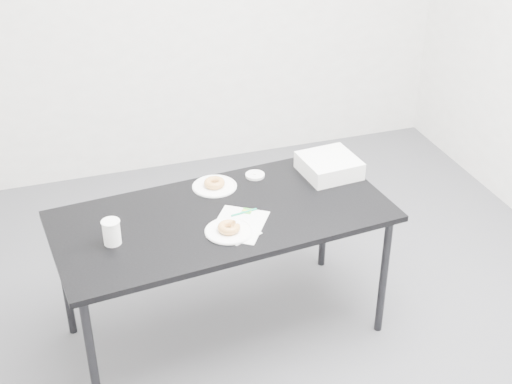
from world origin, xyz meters
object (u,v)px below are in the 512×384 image
object	(u,v)px
donut_near	(229,227)
plate_far	(215,186)
table	(223,223)
donut_far	(214,183)
plate_near	(229,231)
pen	(244,212)
coffee_cup	(112,232)
scorecard	(239,224)
bakery_box	(329,166)

from	to	relation	value
donut_near	plate_far	size ratio (longest dim) A/B	0.46
table	donut_near	distance (m)	0.18
table	donut_far	xyz separation A→B (m)	(0.03, 0.26, 0.08)
table	plate_near	size ratio (longest dim) A/B	7.47
pen	donut_far	distance (m)	0.30
donut_far	table	bearing A→B (deg)	-96.82
table	pen	size ratio (longest dim) A/B	12.46
plate_far	plate_near	bearing A→B (deg)	-96.25
donut_near	plate_far	distance (m)	0.43
plate_near	donut_far	bearing A→B (deg)	83.75
table	donut_far	size ratio (longest dim) A/B	15.70
coffee_cup	pen	bearing A→B (deg)	4.69
pen	plate_near	bearing A→B (deg)	-140.13
donut_far	coffee_cup	bearing A→B (deg)	-149.03
scorecard	table	bearing A→B (deg)	145.67
plate_far	bakery_box	bearing A→B (deg)	-4.84
plate_near	bakery_box	xyz separation A→B (m)	(0.66, 0.37, 0.04)
coffee_cup	plate_far	bearing A→B (deg)	30.97
plate_near	plate_far	bearing A→B (deg)	83.75
donut_near	donut_far	distance (m)	0.42
bakery_box	pen	bearing A→B (deg)	-161.44
pen	coffee_cup	world-z (taller)	coffee_cup
plate_far	donut_far	distance (m)	0.02
pen	bakery_box	distance (m)	0.60
table	coffee_cup	bearing A→B (deg)	-176.78
table	pen	distance (m)	0.12
plate_near	donut_far	xyz separation A→B (m)	(0.05, 0.42, 0.02)
donut_far	plate_near	bearing A→B (deg)	-96.25
scorecard	plate_near	size ratio (longest dim) A/B	1.29
donut_near	coffee_cup	world-z (taller)	coffee_cup
plate_near	donut_far	distance (m)	0.43
donut_far	coffee_cup	size ratio (longest dim) A/B	0.90
donut_near	bakery_box	size ratio (longest dim) A/B	0.38
pen	donut_far	world-z (taller)	donut_far
scorecard	plate_far	xyz separation A→B (m)	(-0.02, 0.38, 0.00)
plate_far	table	bearing A→B (deg)	-96.82
donut_near	bakery_box	world-z (taller)	bakery_box
bakery_box	plate_far	bearing A→B (deg)	170.13
donut_near	plate_far	bearing A→B (deg)	83.75
plate_near	plate_far	distance (m)	0.42
bakery_box	plate_near	bearing A→B (deg)	-155.75
scorecard	plate_far	size ratio (longest dim) A/B	1.27
scorecard	plate_far	distance (m)	0.38
pen	plate_far	xyz separation A→B (m)	(-0.07, 0.29, -0.00)
donut_near	donut_far	bearing A→B (deg)	83.75
scorecard	plate_near	xyz separation A→B (m)	(-0.06, -0.05, 0.00)
donut_near	plate_near	bearing A→B (deg)	0.00
scorecard	donut_far	bearing A→B (deg)	126.10
plate_far	donut_near	bearing A→B (deg)	-96.25
coffee_cup	table	bearing A→B (deg)	8.73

